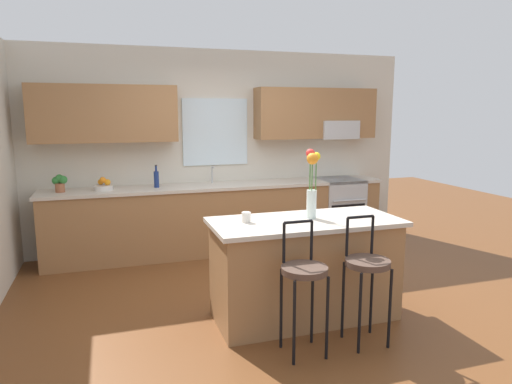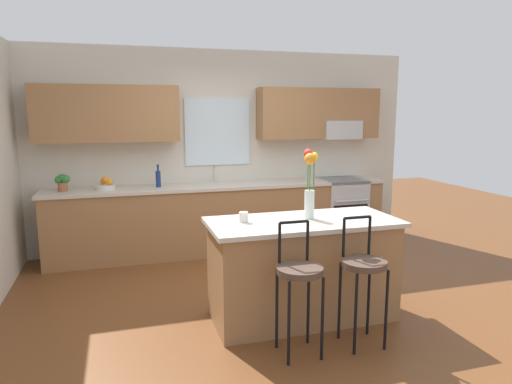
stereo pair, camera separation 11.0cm
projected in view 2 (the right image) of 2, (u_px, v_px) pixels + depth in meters
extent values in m
plane|color=brown|center=(260.00, 298.00, 4.70)|extent=(14.00, 14.00, 0.00)
cube|color=beige|center=(217.00, 150.00, 6.41)|extent=(5.60, 0.12, 2.70)
cube|color=#996B42|center=(107.00, 114.00, 5.70)|extent=(1.75, 0.34, 0.70)
cube|color=#996B42|center=(318.00, 113.00, 6.51)|extent=(1.75, 0.34, 0.70)
cube|color=silver|center=(218.00, 132.00, 6.30)|extent=(0.90, 0.03, 0.90)
cube|color=#B7BABC|center=(339.00, 130.00, 6.61)|extent=(0.56, 0.36, 0.26)
cube|color=#996B42|center=(223.00, 219.00, 6.22)|extent=(4.50, 0.60, 0.88)
cube|color=beige|center=(223.00, 186.00, 6.14)|extent=(4.56, 0.64, 0.04)
cube|color=#B7BABC|center=(217.00, 190.00, 6.13)|extent=(0.54, 0.38, 0.11)
cylinder|color=#B7BABC|center=(214.00, 175.00, 6.25)|extent=(0.02, 0.02, 0.22)
cylinder|color=#B7BABC|center=(215.00, 167.00, 6.17)|extent=(0.02, 0.12, 0.02)
cube|color=#B7BABC|center=(341.00, 210.00, 6.69)|extent=(0.60, 0.60, 0.92)
cube|color=black|center=(350.00, 219.00, 6.43)|extent=(0.52, 0.02, 0.40)
cylinder|color=#B7BABC|center=(352.00, 201.00, 6.35)|extent=(0.50, 0.02, 0.02)
cube|color=#996B42|center=(302.00, 271.00, 4.19)|extent=(1.63, 0.70, 0.88)
cube|color=beige|center=(303.00, 222.00, 4.11)|extent=(1.71, 0.78, 0.04)
cylinder|color=black|center=(289.00, 324.00, 3.39)|extent=(0.02, 0.02, 0.66)
cylinder|color=black|center=(322.00, 319.00, 3.47)|extent=(0.02, 0.02, 0.66)
cylinder|color=black|center=(277.00, 309.00, 3.65)|extent=(0.02, 0.02, 0.66)
cylinder|color=black|center=(308.00, 305.00, 3.73)|extent=(0.02, 0.02, 0.66)
cylinder|color=#4C382D|center=(300.00, 270.00, 3.50)|extent=(0.36, 0.36, 0.05)
cylinder|color=black|center=(280.00, 243.00, 3.56)|extent=(0.02, 0.02, 0.32)
cylinder|color=black|center=(308.00, 241.00, 3.63)|extent=(0.02, 0.02, 0.32)
cylinder|color=black|center=(294.00, 222.00, 3.57)|extent=(0.23, 0.02, 0.02)
cylinder|color=black|center=(356.00, 315.00, 3.55)|extent=(0.02, 0.02, 0.66)
cylinder|color=black|center=(386.00, 310.00, 3.63)|extent=(0.02, 0.02, 0.66)
cylinder|color=black|center=(340.00, 301.00, 3.80)|extent=(0.02, 0.02, 0.66)
cylinder|color=black|center=(369.00, 297.00, 3.88)|extent=(0.02, 0.02, 0.66)
cylinder|color=#4C382D|center=(364.00, 263.00, 3.65)|extent=(0.36, 0.36, 0.05)
cylinder|color=black|center=(344.00, 238.00, 3.72)|extent=(0.02, 0.02, 0.32)
cylinder|color=black|center=(369.00, 235.00, 3.78)|extent=(0.02, 0.02, 0.32)
cylinder|color=black|center=(357.00, 217.00, 3.72)|extent=(0.23, 0.02, 0.02)
cylinder|color=silver|center=(309.00, 204.00, 4.14)|extent=(0.09, 0.09, 0.26)
cylinder|color=#3D722D|center=(314.00, 183.00, 4.12)|extent=(0.01, 0.01, 0.48)
sphere|color=yellow|center=(314.00, 156.00, 4.08)|extent=(0.07, 0.07, 0.07)
cylinder|color=#3D722D|center=(308.00, 182.00, 4.13)|extent=(0.01, 0.01, 0.51)
sphere|color=red|center=(308.00, 153.00, 4.09)|extent=(0.08, 0.08, 0.08)
cylinder|color=#3D722D|center=(310.00, 185.00, 4.09)|extent=(0.01, 0.01, 0.47)
sphere|color=orange|center=(310.00, 159.00, 4.05)|extent=(0.10, 0.10, 0.10)
cylinder|color=silver|center=(243.00, 217.00, 4.02)|extent=(0.08, 0.08, 0.09)
cylinder|color=silver|center=(105.00, 187.00, 5.72)|extent=(0.24, 0.24, 0.06)
sphere|color=orange|center=(110.00, 182.00, 5.72)|extent=(0.08, 0.08, 0.08)
sphere|color=orange|center=(103.00, 181.00, 5.74)|extent=(0.07, 0.07, 0.07)
sphere|color=orange|center=(105.00, 180.00, 5.70)|extent=(0.08, 0.08, 0.08)
cylinder|color=navy|center=(158.00, 179.00, 5.89)|extent=(0.06, 0.06, 0.21)
cylinder|color=navy|center=(158.00, 168.00, 5.86)|extent=(0.03, 0.03, 0.07)
cylinder|color=black|center=(158.00, 165.00, 5.86)|extent=(0.03, 0.03, 0.02)
cylinder|color=#9E5B3D|center=(63.00, 187.00, 5.57)|extent=(0.11, 0.11, 0.11)
sphere|color=#2D7A33|center=(62.00, 178.00, 5.55)|extent=(0.09, 0.09, 0.09)
sphere|color=#2D7A33|center=(59.00, 180.00, 5.56)|extent=(0.10, 0.10, 0.10)
sphere|color=#2D7A33|center=(66.00, 179.00, 5.56)|extent=(0.10, 0.10, 0.10)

